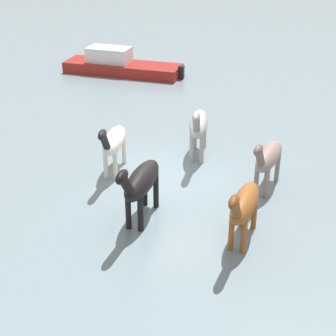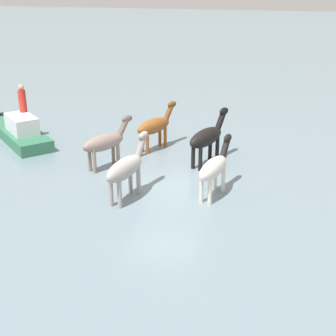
{
  "view_description": "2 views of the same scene",
  "coord_description": "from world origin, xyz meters",
  "views": [
    {
      "loc": [
        -13.27,
        1.25,
        7.1
      ],
      "look_at": [
        -0.99,
        0.29,
        0.8
      ],
      "focal_mm": 54.21,
      "sensor_mm": 36.0,
      "label": 1
    },
    {
      "loc": [
        14.39,
        3.94,
        6.65
      ],
      "look_at": [
        0.89,
        0.38,
        0.99
      ],
      "focal_mm": 50.88,
      "sensor_mm": 36.0,
      "label": 2
    }
  ],
  "objects": [
    {
      "name": "ground_plane",
      "position": [
        0.0,
        0.0,
        0.0
      ],
      "size": [
        179.76,
        179.76,
        0.0
      ],
      "primitive_type": "plane",
      "color": "slate"
    },
    {
      "name": "horse_gray_outer",
      "position": [
        0.47,
        1.79,
        0.99
      ],
      "size": [
        2.32,
        0.94,
        1.79
      ],
      "rotation": [
        0.0,
        0.0,
        2.9
      ],
      "color": "silver",
      "rests_on": "ground_plane"
    },
    {
      "name": "horse_lead",
      "position": [
        -0.95,
        -2.48,
        0.99
      ],
      "size": [
        2.17,
        1.5,
        1.8
      ],
      "rotation": [
        0.0,
        0.0,
        2.6
      ],
      "color": "gray",
      "rests_on": "ground_plane"
    },
    {
      "name": "horse_dun_straggler",
      "position": [
        1.38,
        -0.85,
        1.06
      ],
      "size": [
        2.49,
        0.96,
        1.92
      ],
      "rotation": [
        0.0,
        0.0,
        2.93
      ],
      "color": "#9E9993",
      "rests_on": "ground_plane"
    },
    {
      "name": "horse_mid_herd",
      "position": [
        -3.38,
        -1.29,
        0.99
      ],
      "size": [
        2.24,
        1.34,
        1.8
      ],
      "rotation": [
        0.0,
        0.0,
        2.69
      ],
      "color": "brown",
      "rests_on": "ground_plane"
    },
    {
      "name": "horse_chestnut_trailing",
      "position": [
        -2.24,
        1.07,
        1.08
      ],
      "size": [
        2.47,
        1.31,
        1.95
      ],
      "rotation": [
        0.0,
        0.0,
        2.76
      ],
      "color": "black",
      "rests_on": "ground_plane"
    },
    {
      "name": "boat_dinghy_port",
      "position": [
        -2.99,
        -7.3,
        0.32
      ],
      "size": [
        4.28,
        4.56,
        1.35
      ],
      "rotation": [
        0.0,
        0.0,
        0.84
      ],
      "color": "#2D6B4C",
      "rests_on": "ground_plane"
    },
    {
      "name": "person_boatman_standing",
      "position": [
        -3.27,
        -7.15,
        1.75
      ],
      "size": [
        0.32,
        0.32,
        1.19
      ],
      "color": "red",
      "rests_on": "boat_dinghy_port"
    }
  ]
}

